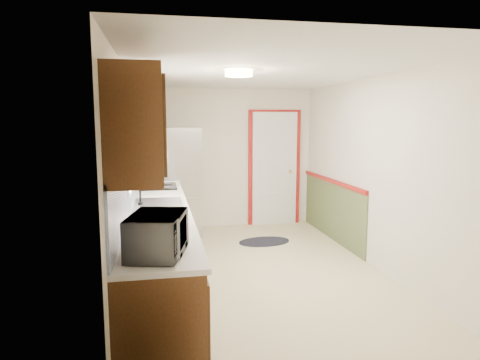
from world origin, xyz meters
name	(u,v)px	position (x,y,z in m)	size (l,w,h in m)	color
room_shell	(261,177)	(0.00, 0.00, 1.20)	(3.20, 5.20, 2.52)	beige
kitchen_run	(155,219)	(-1.24, -0.29, 0.81)	(0.63, 4.00, 2.20)	#3D210D
back_wall_trim	(286,177)	(0.99, 2.21, 0.89)	(1.12, 2.30, 2.08)	maroon
ceiling_fixture	(239,73)	(-0.30, -0.20, 2.36)	(0.30, 0.30, 0.06)	#FFD88C
microwave	(157,230)	(-1.20, -1.95, 1.12)	(0.52, 0.29, 0.35)	white
refrigerator	(177,182)	(-0.89, 2.05, 0.87)	(0.76, 0.75, 1.75)	#B7B7BC
rug	(264,242)	(0.39, 1.35, 0.01)	(0.81, 0.52, 0.01)	black
cooktop	(158,186)	(-1.19, 1.10, 0.95)	(0.50, 0.60, 0.02)	black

